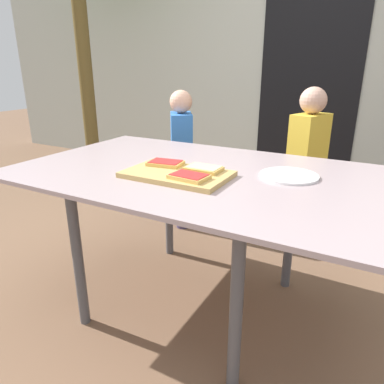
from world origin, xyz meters
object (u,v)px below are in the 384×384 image
Objects in this scene: child_left at (182,152)px; child_right at (307,161)px; cutting_board at (177,174)px; dining_table at (193,185)px; pizza_slice_far_left at (165,163)px; pizza_slice_near_right at (189,176)px; plate_white_right at (289,176)px; pizza_slice_far_right at (204,169)px.

child_right reaches higher than child_left.
child_left reaches higher than cutting_board.
pizza_slice_far_left is at bearing -154.12° from dining_table.
pizza_slice_near_right is 0.16× the size of child_left.
pizza_slice_far_right is at bearing -154.12° from plate_white_right.
cutting_board is 0.46m from plate_white_right.
pizza_slice_far_left is 0.52m from plate_white_right.
dining_table is at bearing 85.39° from cutting_board.
pizza_slice_near_right is 0.42m from plate_white_right.
child_right reaches higher than cutting_board.
pizza_slice_far_right is at bearing 37.40° from cutting_board.
plate_white_right is (0.50, 0.15, -0.02)m from pizza_slice_far_left.
child_right is (0.32, 0.86, -0.05)m from dining_table.
plate_white_right is at bearing -84.30° from child_right.
child_left is at bearing 123.52° from dining_table.
pizza_slice_far_right is 0.15× the size of child_right.
dining_table is 1.53× the size of child_right.
pizza_slice_far_right reaches higher than cutting_board.
pizza_slice_near_right reaches higher than dining_table.
cutting_board is 0.12m from pizza_slice_far_left.
pizza_slice_far_right reaches higher than dining_table.
pizza_slice_near_right is at bearing -102.88° from child_right.
pizza_slice_far_right is 0.61× the size of plate_white_right.
child_right reaches higher than plate_white_right.
child_right is (0.33, 0.98, -0.13)m from cutting_board.
pizza_slice_far_left is (-0.11, -0.05, 0.10)m from dining_table.
cutting_board is (-0.01, -0.12, 0.08)m from dining_table.
child_left is at bearing 121.96° from pizza_slice_near_right.
pizza_slice_near_right is at bearing -89.60° from pizza_slice_far_right.
dining_table is 10.03× the size of pizza_slice_near_right.
pizza_slice_far_left and pizza_slice_far_right have the same top height.
child_right reaches higher than pizza_slice_near_right.
child_left reaches higher than pizza_slice_far_right.
plate_white_right is at bearing 25.88° from pizza_slice_far_right.
plate_white_right is at bearing 28.62° from cutting_board.
child_left is (-0.52, 0.79, -0.08)m from dining_table.
child_right is (0.42, 0.92, -0.15)m from pizza_slice_far_left.
dining_table is 0.41m from plate_white_right.
plate_white_right is (0.40, 0.22, -0.01)m from cutting_board.
dining_table is at bearing 25.88° from pizza_slice_far_left.
child_right is at bearing 69.91° from dining_table.
pizza_slice_near_right is 1.08m from child_right.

